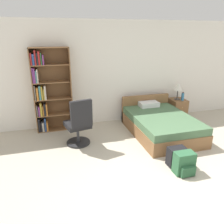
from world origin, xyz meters
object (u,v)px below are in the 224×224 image
at_px(backpack_black, 177,157).
at_px(backpack_green, 184,164).
at_px(bookshelf, 47,91).
at_px(bed, 160,123).
at_px(water_bottle, 183,97).
at_px(table_lamp, 178,87).
at_px(nightstand, 177,109).
at_px(office_chair, 79,125).

bearing_deg(backpack_black, backpack_green, -91.09).
height_order(bookshelf, backpack_black, bookshelf).
bearing_deg(backpack_black, bed, 75.21).
bearing_deg(water_bottle, bookshelf, 176.34).
distance_m(bed, table_lamp, 1.39).
distance_m(bookshelf, nightstand, 3.55).
xyz_separation_m(nightstand, water_bottle, (0.05, -0.12, 0.38)).
bearing_deg(backpack_black, bookshelf, 133.71).
xyz_separation_m(table_lamp, water_bottle, (0.09, -0.12, -0.25)).
bearing_deg(table_lamp, nightstand, -8.03).
relative_size(bed, backpack_black, 5.52).
xyz_separation_m(bed, office_chair, (-1.94, -0.11, 0.23)).
xyz_separation_m(bookshelf, office_chair, (0.58, -1.02, -0.51)).
distance_m(nightstand, backpack_black, 2.53).
relative_size(office_chair, nightstand, 1.95).
bearing_deg(nightstand, water_bottle, -64.96).
distance_m(bookshelf, table_lamp, 3.44).
xyz_separation_m(bookshelf, backpack_black, (2.16, -2.26, -0.82)).
bearing_deg(bookshelf, office_chair, -60.16).
bearing_deg(bed, office_chair, -176.79).
relative_size(nightstand, table_lamp, 1.16).
bearing_deg(nightstand, bed, -140.25).
xyz_separation_m(office_chair, nightstand, (2.90, 0.91, -0.21)).
height_order(bed, backpack_green, bed).
bearing_deg(nightstand, office_chair, -162.60).
xyz_separation_m(nightstand, table_lamp, (-0.04, 0.01, 0.62)).
distance_m(office_chair, backpack_green, 2.18).
bearing_deg(bed, backpack_green, -102.79).
distance_m(bookshelf, office_chair, 1.28).
xyz_separation_m(backpack_black, backpack_green, (-0.00, -0.24, 0.02)).
bearing_deg(bed, backpack_black, -104.79).
bearing_deg(water_bottle, office_chair, -164.98).
height_order(bed, water_bottle, water_bottle).
height_order(backpack_black, backpack_green, backpack_green).
bearing_deg(bookshelf, backpack_black, -46.29).
xyz_separation_m(bed, backpack_black, (-0.36, -1.35, -0.08)).
bearing_deg(backpack_green, bookshelf, 130.76).
relative_size(bed, water_bottle, 8.49).
height_order(bookshelf, table_lamp, bookshelf).
height_order(bookshelf, nightstand, bookshelf).
distance_m(nightstand, water_bottle, 0.40).
bearing_deg(backpack_green, table_lamp, 61.88).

